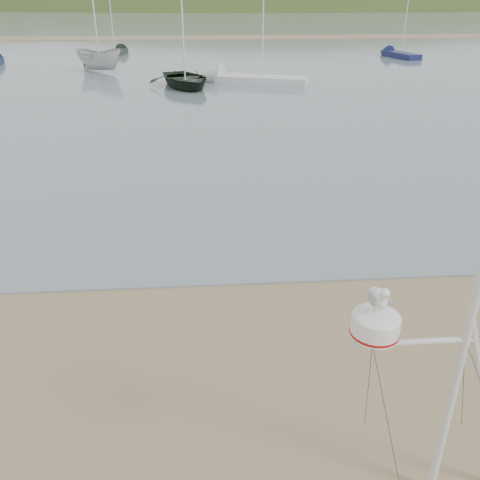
{
  "coord_description": "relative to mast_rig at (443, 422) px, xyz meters",
  "views": [
    {
      "loc": [
        2.05,
        -5.44,
        5.72
      ],
      "look_at": [
        2.54,
        1.0,
        2.56
      ],
      "focal_mm": 38.0,
      "sensor_mm": 36.0,
      "label": 1
    }
  ],
  "objects": [
    {
      "name": "hill_ridge",
      "position": [
        13.77,
        236.25,
        -20.9
      ],
      "size": [
        620.0,
        180.0,
        80.0
      ],
      "color": "#283917",
      "rests_on": "ground"
    },
    {
      "name": "sailboat_dark_mid",
      "position": [
        -10.83,
        51.71,
        -0.9
      ],
      "size": [
        2.44,
        5.83,
        5.68
      ],
      "color": "black",
      "rests_on": "ground"
    },
    {
      "name": "water",
      "position": [
        -4.75,
        133.25,
        -1.18
      ],
      "size": [
        560.0,
        256.0,
        0.04
      ],
      "primitive_type": "cube",
      "color": "slate",
      "rests_on": "ground"
    },
    {
      "name": "sailboat_blue_far",
      "position": [
        16.29,
        47.37,
        -0.9
      ],
      "size": [
        2.89,
        6.14,
        5.96
      ],
      "color": "#131A43",
      "rests_on": "ground"
    },
    {
      "name": "sandbar",
      "position": [
        -4.75,
        71.25,
        -1.13
      ],
      "size": [
        560.0,
        7.0,
        0.07
      ],
      "primitive_type": "cube",
      "color": "olive",
      "rests_on": "water"
    },
    {
      "name": "boat_white",
      "position": [
        -10.53,
        38.65,
        1.18
      ],
      "size": [
        2.51,
        2.51,
        4.68
      ],
      "primitive_type": "imported",
      "rotation": [
        0.0,
        0.0,
        0.88
      ],
      "color": "silver",
      "rests_on": "water"
    },
    {
      "name": "sailboat_white_near",
      "position": [
        -0.61,
        32.61,
        -0.9
      ],
      "size": [
        8.41,
        4.63,
        8.12
      ],
      "color": "silver",
      "rests_on": "ground"
    },
    {
      "name": "boat_dark",
      "position": [
        -3.67,
        30.58,
        1.56
      ],
      "size": [
        4.03,
        2.39,
        5.44
      ],
      "primitive_type": "imported",
      "rotation": [
        0.0,
        0.0,
        0.35
      ],
      "color": "black",
      "rests_on": "water"
    },
    {
      "name": "mast_rig",
      "position": [
        0.0,
        0.0,
        0.0
      ],
      "size": [
        2.21,
        2.35,
        4.98
      ],
      "color": "silver",
      "rests_on": "ground"
    },
    {
      "name": "ground",
      "position": [
        -4.75,
        1.25,
        -1.2
      ],
      "size": [
        560.0,
        560.0,
        0.0
      ],
      "primitive_type": "plane",
      "color": "olive",
      "rests_on": "ground"
    }
  ]
}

